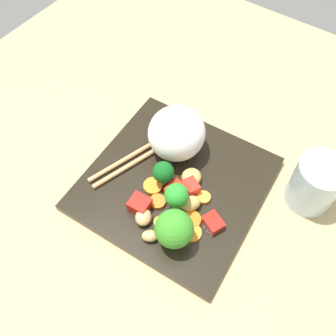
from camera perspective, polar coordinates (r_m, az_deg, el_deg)
The scene contains 22 objects.
ground_plane at distance 63.54cm, azimuth 1.01°, elevation -3.21°, with size 110.00×110.00×2.00cm, color tan.
square_plate at distance 62.06cm, azimuth 1.03°, elevation -2.43°, with size 28.32×28.32×1.42cm, color black.
rice_mound at distance 61.67cm, azimuth 1.37°, elevation 5.48°, with size 9.74×10.11×8.89cm, color white.
broccoli_floret_0 at distance 53.22cm, azimuth 0.96°, elevation -9.54°, with size 5.81×5.81×7.01cm.
broccoli_floret_1 at distance 55.79cm, azimuth 1.34°, elevation -4.45°, with size 3.81×3.81×5.96cm.
broccoli_floret_2 at distance 58.45cm, azimuth -0.73°, elevation -0.74°, with size 3.54×3.54×5.35cm.
carrot_slice_0 at distance 59.94cm, azimuth 5.74°, elevation -4.44°, with size 2.29×2.29×0.66cm, color orange.
carrot_slice_1 at distance 57.89cm, azimuth 3.69°, elevation -8.10°, with size 3.07×3.07×0.63cm, color orange.
carrot_slice_2 at distance 57.03cm, azimuth 3.81°, elevation -10.12°, with size 2.96×2.96×0.59cm, color orange.
carrot_slice_3 at distance 57.52cm, azimuth -1.15°, elevation -8.58°, with size 2.21×2.21×0.73cm, color orange.
carrot_slice_4 at distance 59.10cm, azimuth -1.30°, elevation -5.49°, with size 2.64×2.64×0.63cm, color orange.
carrot_slice_5 at distance 60.65cm, azimuth -2.38°, elevation -2.84°, with size 3.20×3.20×0.64cm, color orange.
pepper_chunk_0 at distance 57.56cm, azimuth 7.09°, elevation -8.48°, with size 3.17×2.47×1.45cm, color red.
pepper_chunk_1 at distance 59.09cm, azimuth 1.41°, elevation -3.72°, with size 2.90×3.13×2.39cm, color red.
pepper_chunk_2 at distance 58.16cm, azimuth -4.45°, elevation -5.76°, with size 2.91×3.15×2.31cm, color red.
pepper_chunk_3 at distance 59.47cm, azimuth 3.46°, elevation -3.26°, with size 2.67×2.06×2.35cm, color red.
chicken_piece_0 at distance 58.17cm, azimuth 3.53°, elevation -5.57°, with size 3.47×2.45×2.37cm, color tan.
chicken_piece_1 at distance 56.12cm, azimuth -2.83°, elevation -10.58°, with size 2.56×1.83×1.83cm, color tan.
chicken_piece_2 at distance 60.79cm, azimuth 3.68°, elevation -1.43°, with size 3.54×3.31×2.05cm, color tan.
chicken_piece_4 at distance 57.28cm, azimuth -3.79°, elevation -7.75°, with size 2.95×2.58×2.06cm, color tan.
chopstick_pair at distance 64.17cm, azimuth -4.17°, elevation 2.19°, with size 8.83×20.29×0.81cm.
drinking_glass at distance 62.14cm, azimuth 22.09°, elevation -2.32°, with size 7.68×7.68×9.03cm, color silver.
Camera 1 is at (17.06, -26.47, 54.19)cm, focal length 38.85 mm.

